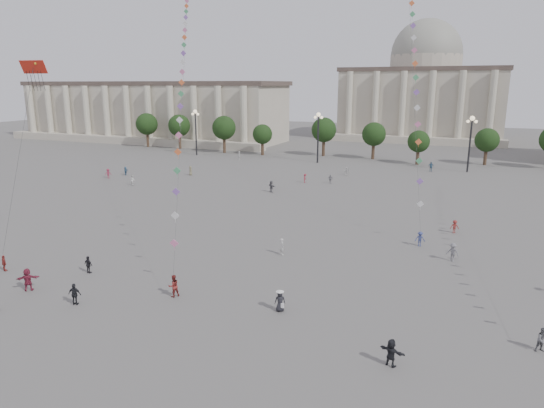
% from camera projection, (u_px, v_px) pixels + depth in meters
% --- Properties ---
extents(ground, '(360.00, 360.00, 0.00)m').
position_uv_depth(ground, '(229.00, 313.00, 35.76)').
color(ground, '#5B5956').
rests_on(ground, ground).
extents(hall_west, '(84.00, 26.22, 17.20)m').
position_uv_depth(hall_west, '(151.00, 111.00, 145.81)').
color(hall_west, '#ADA491').
rests_on(hall_west, ground).
extents(hall_central, '(48.30, 34.30, 35.50)m').
position_uv_depth(hall_central, '(423.00, 91.00, 148.19)').
color(hall_central, '#ADA491').
rests_on(hall_central, ground).
extents(tree_row, '(137.12, 5.12, 8.00)m').
position_uv_depth(tree_row, '(396.00, 137.00, 104.40)').
color(tree_row, '#3C2C1E').
rests_on(tree_row, ground).
extents(lamp_post_far_west, '(2.00, 0.90, 10.65)m').
position_uv_depth(lamp_post_far_west, '(196.00, 124.00, 113.49)').
color(lamp_post_far_west, '#262628').
rests_on(lamp_post_far_west, ground).
extents(lamp_post_mid_west, '(2.00, 0.90, 10.65)m').
position_uv_depth(lamp_post_mid_west, '(318.00, 128.00, 102.33)').
color(lamp_post_mid_west, '#262628').
rests_on(lamp_post_mid_west, ground).
extents(lamp_post_mid_east, '(2.00, 0.90, 10.65)m').
position_uv_depth(lamp_post_mid_east, '(471.00, 134.00, 91.18)').
color(lamp_post_mid_east, '#262628').
rests_on(lamp_post_mid_east, ground).
extents(person_crowd_0, '(1.17, 0.66, 1.87)m').
position_uv_depth(person_crowd_0, '(431.00, 167.00, 93.36)').
color(person_crowd_0, '#365C7A').
rests_on(person_crowd_0, ground).
extents(person_crowd_1, '(1.02, 0.94, 1.69)m').
position_uv_depth(person_crowd_1, '(132.00, 180.00, 80.76)').
color(person_crowd_1, white).
rests_on(person_crowd_1, ground).
extents(person_crowd_2, '(1.28, 1.24, 1.75)m').
position_uv_depth(person_crowd_2, '(108.00, 174.00, 86.45)').
color(person_crowd_2, maroon).
rests_on(person_crowd_2, ground).
extents(person_crowd_3, '(1.68, 1.00, 1.73)m').
position_uv_depth(person_crowd_3, '(391.00, 353.00, 28.83)').
color(person_crowd_3, black).
rests_on(person_crowd_3, ground).
extents(person_crowd_4, '(1.28, 1.28, 1.48)m').
position_uv_depth(person_crowd_4, '(347.00, 171.00, 89.50)').
color(person_crowd_4, silver).
rests_on(person_crowd_4, ground).
extents(person_crowd_6, '(1.32, 0.99, 1.81)m').
position_uv_depth(person_crowd_6, '(453.00, 252.00, 45.95)').
color(person_crowd_6, slate).
rests_on(person_crowd_6, ground).
extents(person_crowd_8, '(1.08, 0.78, 1.51)m').
position_uv_depth(person_crowd_8, '(455.00, 227.00, 54.70)').
color(person_crowd_8, maroon).
rests_on(person_crowd_8, ground).
extents(person_crowd_10, '(0.76, 0.76, 1.78)m').
position_uv_depth(person_crowd_10, '(239.00, 155.00, 108.67)').
color(person_crowd_10, beige).
rests_on(person_crowd_10, ground).
extents(person_crowd_12, '(1.69, 1.39, 1.81)m').
position_uv_depth(person_crowd_12, '(271.00, 186.00, 75.50)').
color(person_crowd_12, '#5E5D62').
rests_on(person_crowd_12, ground).
extents(person_crowd_13, '(0.72, 0.72, 1.69)m').
position_uv_depth(person_crowd_13, '(282.00, 247.00, 47.74)').
color(person_crowd_13, beige).
rests_on(person_crowd_13, ground).
extents(person_crowd_16, '(0.99, 0.72, 1.55)m').
position_uv_depth(person_crowd_16, '(330.00, 179.00, 82.03)').
color(person_crowd_16, slate).
rests_on(person_crowd_16, ground).
extents(person_crowd_17, '(0.69, 1.07, 1.56)m').
position_uv_depth(person_crowd_17, '(305.00, 178.00, 82.63)').
color(person_crowd_17, maroon).
rests_on(person_crowd_17, ground).
extents(person_crowd_18, '(0.99, 0.97, 1.72)m').
position_uv_depth(person_crowd_18, '(191.00, 171.00, 89.57)').
color(person_crowd_18, '#7A7554').
rests_on(person_crowd_18, ground).
extents(person_crowd_19, '(0.87, 1.53, 1.57)m').
position_uv_depth(person_crowd_19, '(126.00, 171.00, 89.74)').
color(person_crowd_19, '#3A6083').
rests_on(person_crowd_19, ground).
extents(tourist_0, '(0.94, 0.65, 1.48)m').
position_uv_depth(tourist_0, '(4.00, 263.00, 43.58)').
color(tourist_0, maroon).
rests_on(tourist_0, ground).
extents(tourist_1, '(0.96, 0.49, 1.58)m').
position_uv_depth(tourist_1, '(88.00, 265.00, 43.08)').
color(tourist_1, black).
rests_on(tourist_1, ground).
extents(tourist_2, '(1.70, 1.58, 1.90)m').
position_uv_depth(tourist_2, '(28.00, 280.00, 39.41)').
color(tourist_2, maroon).
rests_on(tourist_2, ground).
extents(tourist_4, '(1.08, 0.64, 1.73)m').
position_uv_depth(tourist_4, '(75.00, 294.00, 36.85)').
color(tourist_4, black).
rests_on(tourist_4, ground).
extents(kite_flyer_0, '(1.06, 1.11, 1.81)m').
position_uv_depth(kite_flyer_0, '(174.00, 286.00, 38.29)').
color(kite_flyer_0, maroon).
rests_on(kite_flyer_0, ground).
extents(kite_flyer_1, '(1.13, 0.81, 1.59)m').
position_uv_depth(kite_flyer_1, '(420.00, 239.00, 50.24)').
color(kite_flyer_1, navy).
rests_on(kite_flyer_1, ground).
extents(kite_flyer_2, '(0.97, 0.89, 1.60)m').
position_uv_depth(kite_flyer_2, '(543.00, 340.00, 30.39)').
color(kite_flyer_2, '#59595D').
rests_on(kite_flyer_2, ground).
extents(hat_person, '(0.94, 0.81, 1.69)m').
position_uv_depth(hat_person, '(280.00, 300.00, 35.79)').
color(hat_person, black).
rests_on(hat_person, ground).
extents(dragon_kite, '(3.59, 1.08, 17.04)m').
position_uv_depth(dragon_kite, '(34.00, 78.00, 39.02)').
color(dragon_kite, red).
rests_on(dragon_kite, ground).
extents(kite_train_west, '(29.84, 51.21, 69.43)m').
position_uv_depth(kite_train_west, '(184.00, 58.00, 64.25)').
color(kite_train_west, '#3F3F3F').
rests_on(kite_train_west, ground).
extents(kite_train_mid, '(10.27, 38.17, 60.90)m').
position_uv_depth(kite_train_mid, '(411.00, 4.00, 64.12)').
color(kite_train_mid, '#3F3F3F').
rests_on(kite_train_mid, ground).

